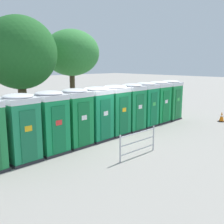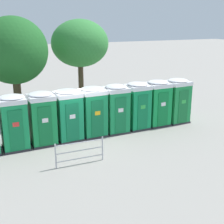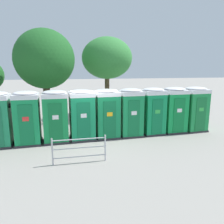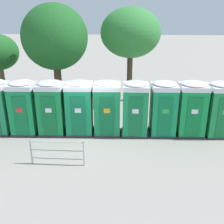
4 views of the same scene
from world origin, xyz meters
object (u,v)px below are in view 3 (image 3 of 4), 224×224
Objects in this scene: portapotty_9 at (194,109)px; portapotty_6 at (131,112)px; portapotty_2 at (27,118)px; portapotty_3 at (55,116)px; portapotty_8 at (174,110)px; event_barrier at (79,149)px; portapotty_4 at (82,115)px; street_tree_2 at (107,58)px; street_tree_0 at (45,59)px; portapotty_7 at (153,111)px; portapotty_5 at (107,113)px.

portapotty_6 is at bearing -177.93° from portapotty_9.
portapotty_2 and portapotty_3 have the same top height.
portapotty_8 reaches higher than event_barrier.
portapotty_9 is at bearing 1.94° from portapotty_4.
street_tree_2 reaches higher than portapotty_3.
portapotty_9 reaches higher than event_barrier.
street_tree_0 is at bearing 103.84° from event_barrier.
street_tree_2 reaches higher than portapotty_2.
portapotty_8 is 6.32m from event_barrier.
portapotty_7 is at bearing 3.70° from portapotty_6.
portapotty_4 is (2.57, 0.14, -0.00)m from portapotty_2.
portapotty_4 is 6.33m from street_tree_2.
portapotty_4 is 0.43× the size of street_tree_0.
street_tree_2 is at bearing 130.33° from portapotty_9.
portapotty_3 is 0.43× the size of street_tree_0.
portapotty_3 is 7.72m from portapotty_9.
portapotty_4 is at bearing 83.24° from event_barrier.
portapotty_3 is 0.44× the size of street_tree_2.
street_tree_0 is at bearing 132.23° from portapotty_5.
street_tree_2 reaches higher than portapotty_7.
portapotty_4 is 2.95m from event_barrier.
portapotty_3 is at bearing -177.47° from portapotty_8.
portapotty_5 is at bearing 60.79° from event_barrier.
portapotty_3 is 1.29m from portapotty_4.
portapotty_4 is 6.44m from portapotty_9.
portapotty_5 is at bearing -177.60° from portapotty_8.
portapotty_2 and portapotty_9 have the same top height.
portapotty_4 is at bearing 2.93° from portapotty_3.
portapotty_9 is 9.44m from street_tree_0.
portapotty_3 is 1.00× the size of portapotty_4.
portapotty_4 is (1.29, 0.07, -0.00)m from portapotty_3.
portapotty_7 is 5.98m from street_tree_2.
portapotty_9 is at bearing 24.35° from event_barrier.
portapotty_9 is 0.43× the size of street_tree_0.
portapotty_4 is 1.29m from portapotty_5.
portapotty_9 is at bearing 2.07° from portapotty_6.
street_tree_2 reaches higher than portapotty_5.
portapotty_3 is 3.02m from event_barrier.
street_tree_0 reaches higher than portapotty_7.
street_tree_2 is (-1.58, 4.95, 2.96)m from portapotty_7.
portapotty_2 is at bearing -177.15° from portapotty_5.
portapotty_8 is (6.43, 0.28, -0.00)m from portapotty_3.
portapotty_2 is at bearing -177.63° from portapotty_6.
portapotty_4 is at bearing -177.57° from portapotty_8.
portapotty_2 is 2.58m from portapotty_4.
portapotty_8 is at bearing -59.65° from street_tree_2.
portapotty_2 is 3.86m from portapotty_5.
street_tree_2 is (-2.86, 4.89, 2.96)m from portapotty_8.
street_tree_0 is at bearing 80.14° from portapotty_2.
portapotty_4 and portapotty_7 have the same top height.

